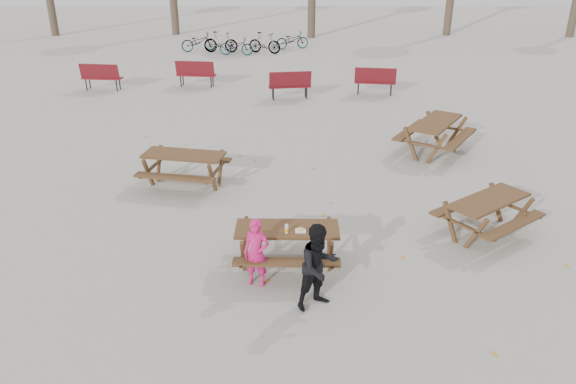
{
  "coord_description": "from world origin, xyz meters",
  "views": [
    {
      "loc": [
        0.14,
        -8.58,
        5.41
      ],
      "look_at": [
        0.0,
        1.0,
        1.0
      ],
      "focal_mm": 35.0,
      "sensor_mm": 36.0,
      "label": 1
    }
  ],
  "objects_px": {
    "picnic_table_north": "(185,170)",
    "picnic_table_far": "(435,137)",
    "main_picnic_table": "(287,237)",
    "child": "(256,253)",
    "adult": "(319,267)",
    "soda_bottle": "(287,229)",
    "food_tray": "(300,231)",
    "picnic_table_east": "(487,216)"
  },
  "relations": [
    {
      "from": "main_picnic_table",
      "to": "child",
      "type": "height_order",
      "value": "child"
    },
    {
      "from": "adult",
      "to": "picnic_table_north",
      "type": "relative_size",
      "value": 0.77
    },
    {
      "from": "food_tray",
      "to": "child",
      "type": "xyz_separation_m",
      "value": [
        -0.73,
        -0.43,
        -0.19
      ]
    },
    {
      "from": "main_picnic_table",
      "to": "picnic_table_east",
      "type": "xyz_separation_m",
      "value": [
        3.89,
        1.25,
        -0.21
      ]
    },
    {
      "from": "picnic_table_east",
      "to": "child",
      "type": "bearing_deg",
      "value": 164.93
    },
    {
      "from": "picnic_table_east",
      "to": "picnic_table_north",
      "type": "relative_size",
      "value": 0.95
    },
    {
      "from": "child",
      "to": "adult",
      "type": "height_order",
      "value": "adult"
    },
    {
      "from": "main_picnic_table",
      "to": "picnic_table_far",
      "type": "distance_m",
      "value": 7.01
    },
    {
      "from": "child",
      "to": "picnic_table_north",
      "type": "bearing_deg",
      "value": 126.36
    },
    {
      "from": "main_picnic_table",
      "to": "child",
      "type": "relative_size",
      "value": 1.49
    },
    {
      "from": "food_tray",
      "to": "picnic_table_east",
      "type": "distance_m",
      "value": 3.94
    },
    {
      "from": "child",
      "to": "adult",
      "type": "relative_size",
      "value": 0.84
    },
    {
      "from": "food_tray",
      "to": "picnic_table_far",
      "type": "distance_m",
      "value": 7.01
    },
    {
      "from": "soda_bottle",
      "to": "picnic_table_far",
      "type": "distance_m",
      "value": 7.17
    },
    {
      "from": "soda_bottle",
      "to": "picnic_table_east",
      "type": "distance_m",
      "value": 4.18
    },
    {
      "from": "food_tray",
      "to": "picnic_table_north",
      "type": "relative_size",
      "value": 0.1
    },
    {
      "from": "picnic_table_north",
      "to": "picnic_table_far",
      "type": "xyz_separation_m",
      "value": [
        6.34,
        2.32,
        0.04
      ]
    },
    {
      "from": "child",
      "to": "picnic_table_east",
      "type": "relative_size",
      "value": 0.69
    },
    {
      "from": "child",
      "to": "adult",
      "type": "distance_m",
      "value": 1.17
    },
    {
      "from": "soda_bottle",
      "to": "food_tray",
      "type": "bearing_deg",
      "value": 8.54
    },
    {
      "from": "food_tray",
      "to": "soda_bottle",
      "type": "xyz_separation_m",
      "value": [
        -0.24,
        -0.04,
        0.05
      ]
    },
    {
      "from": "main_picnic_table",
      "to": "food_tray",
      "type": "distance_m",
      "value": 0.34
    },
    {
      "from": "child",
      "to": "picnic_table_east",
      "type": "xyz_separation_m",
      "value": [
        4.39,
        1.82,
        -0.22
      ]
    },
    {
      "from": "main_picnic_table",
      "to": "picnic_table_north",
      "type": "xyz_separation_m",
      "value": [
        -2.45,
        3.52,
        -0.19
      ]
    },
    {
      "from": "food_tray",
      "to": "adult",
      "type": "height_order",
      "value": "adult"
    },
    {
      "from": "adult",
      "to": "picnic_table_north",
      "type": "xyz_separation_m",
      "value": [
        -2.96,
        4.67,
        -0.32
      ]
    },
    {
      "from": "child",
      "to": "main_picnic_table",
      "type": "bearing_deg",
      "value": 59.6
    },
    {
      "from": "picnic_table_north",
      "to": "picnic_table_far",
      "type": "distance_m",
      "value": 6.75
    },
    {
      "from": "soda_bottle",
      "to": "adult",
      "type": "bearing_deg",
      "value": -62.12
    },
    {
      "from": "picnic_table_north",
      "to": "picnic_table_far",
      "type": "bearing_deg",
      "value": 30.59
    },
    {
      "from": "child",
      "to": "picnic_table_east",
      "type": "bearing_deg",
      "value": 33.39
    },
    {
      "from": "main_picnic_table",
      "to": "food_tray",
      "type": "relative_size",
      "value": 10.0
    },
    {
      "from": "soda_bottle",
      "to": "picnic_table_north",
      "type": "relative_size",
      "value": 0.09
    },
    {
      "from": "child",
      "to": "soda_bottle",
      "type": "bearing_deg",
      "value": 49.26
    },
    {
      "from": "adult",
      "to": "picnic_table_far",
      "type": "height_order",
      "value": "adult"
    },
    {
      "from": "soda_bottle",
      "to": "adult",
      "type": "relative_size",
      "value": 0.12
    },
    {
      "from": "picnic_table_north",
      "to": "picnic_table_east",
      "type": "bearing_deg",
      "value": -9.11
    },
    {
      "from": "food_tray",
      "to": "picnic_table_far",
      "type": "relative_size",
      "value": 0.09
    },
    {
      "from": "adult",
      "to": "picnic_table_far",
      "type": "relative_size",
      "value": 0.7
    },
    {
      "from": "main_picnic_table",
      "to": "child",
      "type": "bearing_deg",
      "value": -131.23
    },
    {
      "from": "main_picnic_table",
      "to": "food_tray",
      "type": "xyz_separation_m",
      "value": [
        0.23,
        -0.14,
        0.21
      ]
    },
    {
      "from": "soda_bottle",
      "to": "child",
      "type": "bearing_deg",
      "value": -141.58
    }
  ]
}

